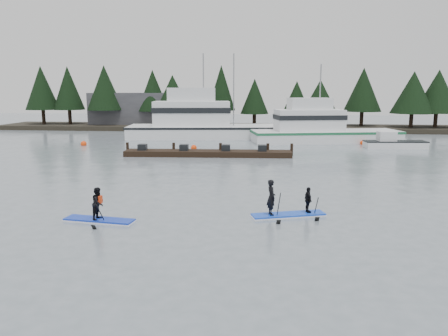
# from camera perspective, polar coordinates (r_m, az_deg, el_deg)

# --- Properties ---
(ground) EXTENTS (160.00, 160.00, 0.00)m
(ground) POSITION_cam_1_polar(r_m,az_deg,el_deg) (19.05, -1.92, -6.45)
(ground) COLOR slate
(ground) RESTS_ON ground
(far_shore) EXTENTS (70.00, 8.00, 0.60)m
(far_shore) POSITION_cam_1_polar(r_m,az_deg,el_deg) (60.35, 3.63, 5.28)
(far_shore) COLOR #2D281E
(far_shore) RESTS_ON ground
(treeline) EXTENTS (60.00, 4.00, 8.00)m
(treeline) POSITION_cam_1_polar(r_m,az_deg,el_deg) (60.37, 3.62, 5.00)
(treeline) COLOR black
(treeline) RESTS_ON ground
(waterfront_building) EXTENTS (18.00, 6.00, 5.00)m
(waterfront_building) POSITION_cam_1_polar(r_m,az_deg,el_deg) (64.31, -8.94, 7.45)
(waterfront_building) COLOR #4C4C51
(waterfront_building) RESTS_ON ground
(fishing_boat_large) EXTENTS (19.55, 7.59, 10.59)m
(fishing_boat_large) POSITION_cam_1_polar(r_m,az_deg,el_deg) (50.42, -2.25, 4.92)
(fishing_boat_large) COLOR white
(fishing_boat_large) RESTS_ON ground
(fishing_boat_medium) EXTENTS (15.95, 7.46, 9.03)m
(fishing_boat_medium) POSITION_cam_1_polar(r_m,az_deg,el_deg) (47.35, 12.60, 4.13)
(fishing_boat_medium) COLOR white
(fishing_boat_medium) RESTS_ON ground
(skiff) EXTENTS (5.81, 2.20, 0.66)m
(skiff) POSITION_cam_1_polar(r_m,az_deg,el_deg) (44.49, 21.45, 2.88)
(skiff) COLOR white
(skiff) RESTS_ON ground
(floating_dock) EXTENTS (13.88, 2.52, 0.46)m
(floating_dock) POSITION_cam_1_polar(r_m,az_deg,el_deg) (36.34, -2.12, 1.93)
(floating_dock) COLOR black
(floating_dock) RESTS_ON ground
(buoy_a) EXTENTS (0.58, 0.58, 0.58)m
(buoy_a) POSITION_cam_1_polar(r_m,az_deg,el_deg) (45.44, -17.85, 2.82)
(buoy_a) COLOR #FF400C
(buoy_a) RESTS_ON ground
(buoy_b) EXTENTS (0.55, 0.55, 0.55)m
(buoy_b) POSITION_cam_1_polar(r_m,az_deg,el_deg) (40.50, -3.96, 2.44)
(buoy_b) COLOR #FF400C
(buoy_b) RESTS_ON ground
(buoy_c) EXTENTS (0.52, 0.52, 0.52)m
(buoy_c) POSITION_cam_1_polar(r_m,az_deg,el_deg) (46.28, 17.64, 2.95)
(buoy_c) COLOR #FF400C
(buoy_c) RESTS_ON ground
(paddleboard_solo) EXTENTS (3.06, 1.25, 1.89)m
(paddleboard_solo) POSITION_cam_1_polar(r_m,az_deg,el_deg) (19.07, -16.05, -5.15)
(paddleboard_solo) COLOR #1433BD
(paddleboard_solo) RESTS_ON ground
(paddleboard_duo) EXTENTS (3.31, 1.71, 2.17)m
(paddleboard_duo) POSITION_cam_1_polar(r_m,az_deg,el_deg) (19.25, 8.21, -4.67)
(paddleboard_duo) COLOR blue
(paddleboard_duo) RESTS_ON ground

